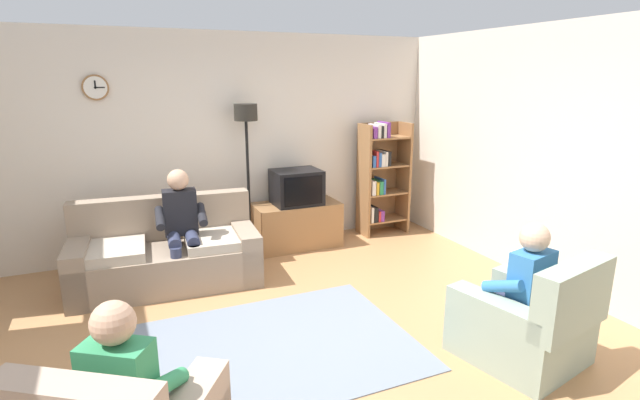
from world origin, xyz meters
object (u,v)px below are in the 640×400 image
(couch, at_px, (166,256))
(tv, at_px, (297,187))
(tv_stand, at_px, (296,225))
(armchair_near_bookshelf, at_px, (525,325))
(floor_lamp, at_px, (247,137))
(bookshelf, at_px, (380,176))
(person_in_left_armchair, at_px, (131,385))
(person_in_right_armchair, at_px, (519,284))
(person_on_couch, at_px, (182,222))

(couch, height_order, tv, tv)
(tv_stand, bearing_deg, armchair_near_bookshelf, -77.60)
(floor_lamp, bearing_deg, couch, -149.42)
(tv_stand, distance_m, floor_lamp, 1.31)
(bookshelf, xyz_separation_m, person_in_left_armchair, (-3.44, -3.29, -0.22))
(bookshelf, bearing_deg, tv, -175.80)
(tv_stand, bearing_deg, tv, -90.00)
(bookshelf, relative_size, person_in_left_armchair, 1.40)
(floor_lamp, bearing_deg, tv, -11.72)
(tv_stand, distance_m, person_in_left_armchair, 3.89)
(bookshelf, distance_m, armchair_near_bookshelf, 3.34)
(couch, xyz_separation_m, person_in_right_armchair, (2.37, -2.53, 0.29))
(person_in_left_armchair, bearing_deg, tv, 55.99)
(tv_stand, distance_m, person_on_couch, 1.71)
(tv_stand, xyz_separation_m, tv, (0.00, -0.02, 0.51))
(couch, bearing_deg, tv_stand, 18.02)
(floor_lamp, height_order, person_on_couch, floor_lamp)
(armchair_near_bookshelf, bearing_deg, tv, 102.49)
(couch, distance_m, person_on_couch, 0.44)
(bookshelf, height_order, armchair_near_bookshelf, bookshelf)
(floor_lamp, xyz_separation_m, person_on_couch, (-0.93, -0.76, -0.75))
(floor_lamp, distance_m, person_in_right_armchair, 3.53)
(bookshelf, bearing_deg, tv_stand, -176.89)
(tv_stand, relative_size, floor_lamp, 0.59)
(couch, relative_size, person_on_couch, 1.58)
(person_in_left_armchair, xyz_separation_m, person_in_right_armchair, (2.84, 0.14, 0.00))
(floor_lamp, bearing_deg, person_on_couch, -140.78)
(bookshelf, bearing_deg, couch, -168.21)
(tv, distance_m, person_in_right_armchair, 3.14)
(armchair_near_bookshelf, distance_m, person_in_left_armchair, 2.87)
(floor_lamp, bearing_deg, person_in_right_armchair, -68.20)
(bookshelf, height_order, person_in_left_armchair, bookshelf)
(person_on_couch, bearing_deg, tv, 22.66)
(tv, bearing_deg, person_on_couch, -157.34)
(couch, height_order, floor_lamp, floor_lamp)
(floor_lamp, bearing_deg, tv_stand, -9.45)
(person_on_couch, relative_size, person_in_right_armchair, 1.11)
(armchair_near_bookshelf, height_order, person_in_left_armchair, person_in_left_armchair)
(tv, distance_m, person_on_couch, 1.66)
(person_on_couch, relative_size, person_in_left_armchair, 1.11)
(couch, height_order, person_in_left_armchair, person_in_left_armchair)
(tv_stand, height_order, bookshelf, bookshelf)
(person_in_left_armchair, bearing_deg, floor_lamp, 64.79)
(tv, bearing_deg, armchair_near_bookshelf, -77.51)
(couch, distance_m, bookshelf, 3.08)
(armchair_near_bookshelf, height_order, person_in_right_armchair, person_in_right_armchair)
(floor_lamp, height_order, person_in_right_armchair, floor_lamp)
(tv_stand, relative_size, person_on_couch, 0.89)
(tv_stand, relative_size, tv, 1.83)
(couch, relative_size, person_in_left_armchair, 1.75)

